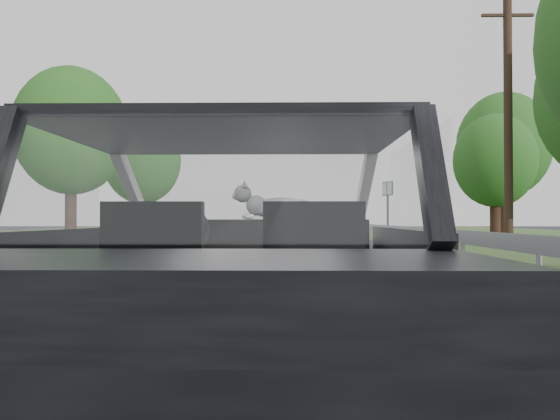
{
  "coord_description": "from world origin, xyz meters",
  "views": [
    {
      "loc": [
        0.28,
        -3.1,
        1.0
      ],
      "look_at": [
        0.22,
        0.56,
        1.06
      ],
      "focal_mm": 35.0,
      "sensor_mm": 36.0,
      "label": 1
    }
  ],
  "objects_px": {
    "cat": "(281,207)",
    "utility_pole": "(508,118)",
    "highway_sign": "(388,211)",
    "subject_car": "(240,268)",
    "other_car": "(270,224)"
  },
  "relations": [
    {
      "from": "cat",
      "to": "highway_sign",
      "type": "relative_size",
      "value": 0.21
    },
    {
      "from": "subject_car",
      "to": "utility_pole",
      "type": "xyz_separation_m",
      "value": [
        7.84,
        15.81,
        3.75
      ]
    },
    {
      "from": "highway_sign",
      "to": "utility_pole",
      "type": "relative_size",
      "value": 0.31
    },
    {
      "from": "subject_car",
      "to": "other_car",
      "type": "relative_size",
      "value": 0.85
    },
    {
      "from": "subject_car",
      "to": "cat",
      "type": "distance_m",
      "value": 0.76
    },
    {
      "from": "highway_sign",
      "to": "cat",
      "type": "bearing_deg",
      "value": -116.47
    },
    {
      "from": "subject_car",
      "to": "highway_sign",
      "type": "height_order",
      "value": "highway_sign"
    },
    {
      "from": "highway_sign",
      "to": "utility_pole",
      "type": "xyz_separation_m",
      "value": [
        2.98,
        -6.57,
        3.11
      ]
    },
    {
      "from": "cat",
      "to": "highway_sign",
      "type": "distance_m",
      "value": 22.24
    },
    {
      "from": "subject_car",
      "to": "utility_pole",
      "type": "bearing_deg",
      "value": 63.61
    },
    {
      "from": "cat",
      "to": "highway_sign",
      "type": "height_order",
      "value": "highway_sign"
    },
    {
      "from": "cat",
      "to": "utility_pole",
      "type": "relative_size",
      "value": 0.07
    },
    {
      "from": "cat",
      "to": "highway_sign",
      "type": "xyz_separation_m",
      "value": [
        4.64,
        21.75,
        0.28
      ]
    },
    {
      "from": "utility_pole",
      "to": "highway_sign",
      "type": "bearing_deg",
      "value": 114.41
    },
    {
      "from": "cat",
      "to": "utility_pole",
      "type": "height_order",
      "value": "utility_pole"
    }
  ]
}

